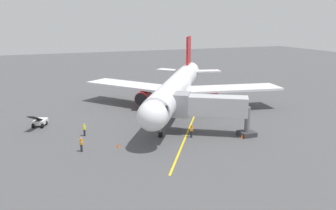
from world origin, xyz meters
name	(u,v)px	position (x,y,z in m)	size (l,w,h in m)	color
ground_plane	(173,108)	(0.00, 0.00, 0.00)	(220.00, 220.00, 0.00)	#4C4C4F
apron_lead_in_line	(192,121)	(0.41, 8.45, 0.01)	(0.24, 40.00, 0.01)	yellow
airplane	(177,87)	(0.26, 2.22, 4.00)	(30.39, 35.91, 11.50)	white
jet_bridge	(204,106)	(1.71, 14.62, 3.76)	(10.66, 7.99, 5.40)	#B7B7BC
ground_crew_marshaller	(81,144)	(17.94, 15.42, 0.89)	(0.45, 0.47, 1.71)	#23232D
ground_crew_wing_walker	(84,129)	(16.64, 9.67, 0.89)	(0.47, 0.41, 1.71)	#23232D
ground_crew_loader	(191,131)	(3.94, 15.50, 0.89)	(0.47, 0.40, 1.71)	#23232D
belt_loader_near_nose	(40,121)	(21.79, 2.85, 0.71)	(2.92, 4.68, 2.32)	white
safety_cone_nose_left	(118,145)	(13.68, 15.69, 0.28)	(0.32, 0.32, 0.55)	#F2590F
safety_cone_nose_right	(242,136)	(-1.91, 18.25, 0.28)	(0.32, 0.32, 0.55)	#F2590F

